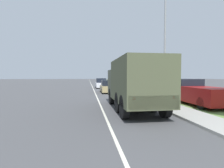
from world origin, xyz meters
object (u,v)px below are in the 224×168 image
car_second_ahead (101,84)px  pickup_truck (195,92)px  lamp_post (163,36)px  military_truck (134,83)px  car_nearest_ahead (108,87)px

car_second_ahead → pickup_truck: pickup_truck is taller
lamp_post → car_second_ahead: bearing=99.5°
car_second_ahead → pickup_truck: bearing=-73.6°
military_truck → car_second_ahead: (-0.45, 20.67, -0.94)m
pickup_truck → lamp_post: bearing=173.6°
car_nearest_ahead → pickup_truck: 11.26m
car_nearest_ahead → pickup_truck: (5.37, -9.89, 0.19)m
military_truck → car_nearest_ahead: military_truck is taller
pickup_truck → military_truck: bearing=-161.7°
car_second_ahead → pickup_truck: 19.78m
pickup_truck → car_second_ahead: bearing=106.4°
car_nearest_ahead → car_second_ahead: 9.08m
car_second_ahead → pickup_truck: size_ratio=0.86×
car_second_ahead → military_truck: bearing=-88.7°
car_nearest_ahead → car_second_ahead: bearing=91.4°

